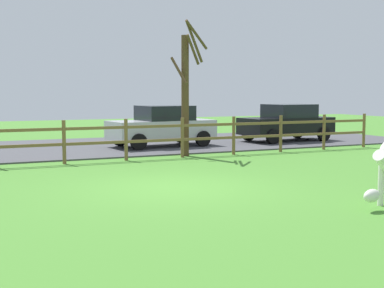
% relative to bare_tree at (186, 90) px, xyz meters
% --- Properties ---
extents(ground_plane, '(60.00, 60.00, 0.00)m').
position_rel_bare_tree_xyz_m(ground_plane, '(-2.66, -5.31, -2.20)').
color(ground_plane, '#47842D').
extents(parking_asphalt, '(28.00, 7.40, 0.05)m').
position_rel_bare_tree_xyz_m(parking_asphalt, '(-2.66, 3.99, -2.17)').
color(parking_asphalt, '#47474C').
rests_on(parking_asphalt, ground_plane).
extents(paddock_fence, '(21.15, 0.11, 1.30)m').
position_rel_bare_tree_xyz_m(paddock_fence, '(-3.14, -0.31, -1.46)').
color(paddock_fence, brown).
rests_on(paddock_fence, ground_plane).
extents(bare_tree, '(1.17, 0.92, 4.41)m').
position_rel_bare_tree_xyz_m(bare_tree, '(0.00, 0.00, 0.00)').
color(bare_tree, '#513A23').
rests_on(bare_tree, ground_plane).
extents(parked_car_silver, '(4.15, 2.20, 1.56)m').
position_rel_bare_tree_xyz_m(parked_car_silver, '(0.28, 2.85, -1.36)').
color(parked_car_silver, '#B7BABF').
rests_on(parked_car_silver, parking_asphalt).
extents(parked_car_black, '(4.12, 2.13, 1.56)m').
position_rel_bare_tree_xyz_m(parked_car_black, '(5.94, 2.74, -1.36)').
color(parked_car_black, black).
rests_on(parked_car_black, parking_asphalt).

